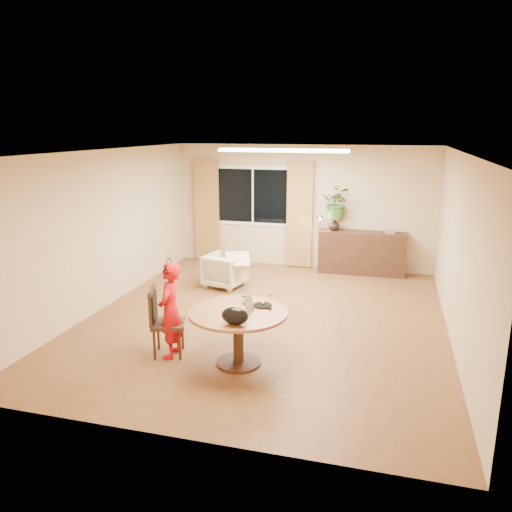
{
  "coord_description": "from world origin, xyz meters",
  "views": [
    {
      "loc": [
        1.81,
        -7.17,
        2.94
      ],
      "look_at": [
        -0.09,
        -0.2,
        1.07
      ],
      "focal_mm": 35.0,
      "sensor_mm": 36.0,
      "label": 1
    }
  ],
  "objects_px": {
    "child": "(170,310)",
    "armchair": "(225,270)",
    "dining_chair": "(168,322)",
    "sideboard": "(362,253)",
    "dining_table": "(238,323)"
  },
  "relations": [
    {
      "from": "child",
      "to": "sideboard",
      "type": "xyz_separation_m",
      "value": [
        2.16,
        4.6,
        -0.2
      ]
    },
    {
      "from": "dining_chair",
      "to": "sideboard",
      "type": "xyz_separation_m",
      "value": [
        2.21,
        4.58,
        -0.02
      ]
    },
    {
      "from": "child",
      "to": "armchair",
      "type": "bearing_deg",
      "value": -178.25
    },
    {
      "from": "child",
      "to": "dining_table",
      "type": "bearing_deg",
      "value": 87.16
    },
    {
      "from": "dining_table",
      "to": "child",
      "type": "xyz_separation_m",
      "value": [
        -0.92,
        -0.01,
        0.08
      ]
    },
    {
      "from": "sideboard",
      "to": "dining_table",
      "type": "bearing_deg",
      "value": -105.14
    },
    {
      "from": "dining_chair",
      "to": "child",
      "type": "distance_m",
      "value": 0.19
    },
    {
      "from": "dining_chair",
      "to": "child",
      "type": "height_order",
      "value": "child"
    },
    {
      "from": "child",
      "to": "armchair",
      "type": "height_order",
      "value": "child"
    },
    {
      "from": "dining_chair",
      "to": "sideboard",
      "type": "distance_m",
      "value": 5.08
    },
    {
      "from": "child",
      "to": "sideboard",
      "type": "bearing_deg",
      "value": 151.24
    },
    {
      "from": "dining_table",
      "to": "child",
      "type": "bearing_deg",
      "value": -179.23
    },
    {
      "from": "child",
      "to": "armchair",
      "type": "relative_size",
      "value": 1.84
    },
    {
      "from": "armchair",
      "to": "sideboard",
      "type": "height_order",
      "value": "sideboard"
    },
    {
      "from": "child",
      "to": "armchair",
      "type": "distance_m",
      "value": 3.05
    }
  ]
}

